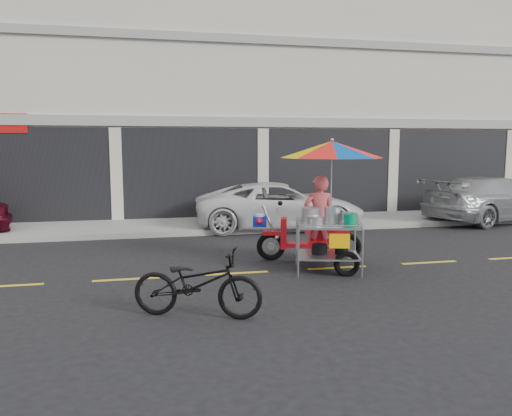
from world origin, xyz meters
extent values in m
plane|color=black|center=(0.00, 0.00, 0.00)|extent=(90.00, 90.00, 0.00)
cube|color=gray|center=(0.00, 5.50, 0.07)|extent=(45.00, 3.00, 0.15)
cube|color=beige|center=(0.00, 10.50, 4.00)|extent=(36.00, 8.00, 8.00)
cube|color=black|center=(0.00, 6.47, 1.45)|extent=(35.28, 0.06, 2.90)
cube|color=gray|center=(0.00, 6.45, 3.10)|extent=(36.00, 0.12, 0.30)
cube|color=gray|center=(0.00, 6.45, 5.60)|extent=(36.00, 0.12, 0.25)
cube|color=gold|center=(0.00, 0.00, 0.00)|extent=(42.00, 0.10, 0.01)
imported|color=silver|center=(0.08, 4.70, 0.66)|extent=(4.98, 2.68, 1.33)
imported|color=#A1A4A7|center=(6.96, 4.54, 0.71)|extent=(5.23, 3.15, 1.42)
imported|color=black|center=(-2.95, -2.22, 0.48)|extent=(1.95, 1.26, 0.97)
torus|color=black|center=(-1.12, 0.90, 0.29)|extent=(0.61, 0.27, 0.60)
torus|color=black|center=(0.40, 0.49, 0.29)|extent=(0.61, 0.27, 0.60)
cylinder|color=#9EA0A5|center=(-1.12, 0.90, 0.29)|extent=(0.16, 0.10, 0.15)
cylinder|color=#9EA0A5|center=(0.40, 0.49, 0.29)|extent=(0.16, 0.10, 0.15)
cube|color=red|center=(-1.12, 0.90, 0.58)|extent=(0.36, 0.21, 0.08)
cylinder|color=#9EA0A5|center=(-1.12, 0.90, 0.74)|extent=(0.38, 0.15, 0.85)
cube|color=red|center=(-0.86, 0.83, 0.58)|extent=(0.22, 0.38, 0.63)
cube|color=red|center=(-0.41, 0.71, 0.34)|extent=(0.89, 0.50, 0.08)
cube|color=red|center=(0.05, 0.59, 0.58)|extent=(0.83, 0.47, 0.42)
cube|color=black|center=(-0.05, 0.61, 0.82)|extent=(0.72, 0.42, 0.11)
cylinder|color=#9EA0A5|center=(-1.00, 0.87, 1.05)|extent=(0.19, 0.57, 0.04)
sphere|color=black|center=(-0.88, 1.06, 1.18)|extent=(0.11, 0.11, 0.11)
cylinder|color=white|center=(-1.00, 0.87, 0.50)|extent=(0.15, 0.15, 0.05)
cube|color=#0D1C9B|center=(-1.34, 0.96, 0.82)|extent=(0.32, 0.29, 0.21)
cylinder|color=white|center=(-1.34, 0.96, 0.95)|extent=(0.21, 0.21, 0.05)
cone|color=red|center=(-1.39, 0.79, 0.84)|extent=(0.24, 0.27, 0.19)
torus|color=black|center=(-0.07, -0.63, 0.23)|extent=(0.49, 0.23, 0.48)
cylinder|color=#9EA0A5|center=(-0.95, -0.50, 0.45)|extent=(0.05, 0.05, 0.89)
cylinder|color=#9EA0A5|center=(-0.71, 0.41, 0.45)|extent=(0.05, 0.05, 0.89)
cylinder|color=#9EA0A5|center=(0.16, -0.80, 0.45)|extent=(0.05, 0.05, 0.89)
cylinder|color=#9EA0A5|center=(0.41, 0.11, 0.45)|extent=(0.05, 0.05, 0.89)
cube|color=#9EA0A5|center=(-0.27, -0.20, 0.32)|extent=(1.36, 1.21, 0.03)
cube|color=#9EA0A5|center=(-0.27, -0.20, 0.89)|extent=(1.36, 1.21, 0.04)
cylinder|color=#9EA0A5|center=(-0.40, -0.65, 0.96)|extent=(1.12, 0.33, 0.03)
cylinder|color=#9EA0A5|center=(-0.15, 0.26, 0.96)|extent=(1.12, 0.33, 0.03)
cylinder|color=#9EA0A5|center=(-0.83, -0.05, 0.96)|extent=(0.27, 0.92, 0.03)
cylinder|color=#9EA0A5|center=(0.28, -0.35, 0.96)|extent=(0.27, 0.92, 0.03)
cylinder|color=#9EA0A5|center=(-0.15, 0.26, 0.32)|extent=(0.25, 0.77, 0.04)
cylinder|color=#9EA0A5|center=(-0.15, 0.26, 0.84)|extent=(0.25, 0.77, 0.04)
cube|color=#FFAD03|center=(-0.25, -0.72, 0.68)|extent=(0.36, 0.12, 0.26)
cylinder|color=#B7B7BC|center=(-0.52, 0.09, 1.04)|extent=(0.45, 0.45, 0.26)
cylinder|color=#B7B7BC|center=(-0.11, 0.00, 1.05)|extent=(0.40, 0.40, 0.26)
cylinder|color=#B7B7BC|center=(0.13, -0.25, 1.01)|extent=(0.36, 0.36, 0.18)
cylinder|color=#B7B7BC|center=(-0.58, -0.31, 0.99)|extent=(0.35, 0.35, 0.15)
cylinder|color=#017649|center=(0.01, -0.55, 1.03)|extent=(0.28, 0.28, 0.23)
cylinder|color=black|center=(-0.43, -0.16, 0.43)|extent=(0.36, 0.36, 0.19)
cylinder|color=black|center=(-0.02, -0.27, 0.41)|extent=(0.31, 0.31, 0.17)
cylinder|color=#9EA0A5|center=(-0.20, -0.11, 1.68)|extent=(0.03, 0.03, 1.58)
sphere|color=#9EA0A5|center=(-0.20, -0.11, 2.49)|extent=(0.06, 0.06, 0.06)
imported|color=#D04B50|center=(-0.15, 0.64, 0.89)|extent=(0.74, 0.58, 1.78)
camera|label=1|loc=(-3.59, -9.00, 2.41)|focal=35.00mm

